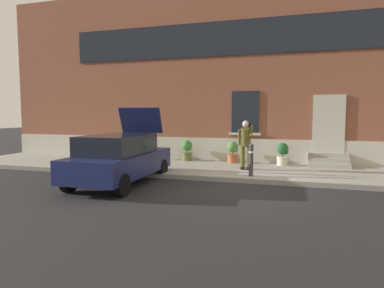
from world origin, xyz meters
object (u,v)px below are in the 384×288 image
object	(u,v)px
bollard_near_person	(251,159)
planter_olive	(187,150)
planter_terracotta	(233,152)
planter_cream	(283,153)
planter_charcoal	(144,149)
bollard_far_left	(155,155)
person_on_phone	(246,142)
hatchback_car_navy	(120,158)

from	to	relation	value
bollard_near_person	planter_olive	bearing A→B (deg)	137.07
planter_terracotta	planter_cream	size ratio (longest dim) A/B	1.00
planter_terracotta	bollard_near_person	bearing A→B (deg)	-68.89
bollard_near_person	planter_terracotta	distance (m)	2.95
planter_charcoal	bollard_far_left	bearing A→B (deg)	-57.87
bollard_near_person	person_on_phone	distance (m)	1.28
planter_charcoal	planter_olive	world-z (taller)	same
planter_terracotta	planter_olive	bearing A→B (deg)	178.43
person_on_phone	planter_cream	distance (m)	1.99
planter_charcoal	planter_olive	size ratio (longest dim) A/B	1.00
bollard_near_person	planter_charcoal	size ratio (longest dim) A/B	1.22
bollard_far_left	planter_terracotta	size ratio (longest dim) A/B	1.22
planter_terracotta	person_on_phone	bearing A→B (deg)	-65.49
planter_olive	planter_charcoal	bearing A→B (deg)	-176.01
bollard_near_person	planter_cream	size ratio (longest dim) A/B	1.22
hatchback_car_navy	planter_cream	xyz separation A→B (m)	(4.61, 4.27, -0.19)
person_on_phone	planter_cream	world-z (taller)	person_on_phone
person_on_phone	planter_olive	world-z (taller)	person_on_phone
person_on_phone	planter_cream	xyz separation A→B (m)	(1.23, 1.47, -0.54)
bollard_near_person	person_on_phone	size ratio (longest dim) A/B	0.60
planter_olive	person_on_phone	bearing A→B (deg)	-31.60
planter_olive	bollard_far_left	bearing A→B (deg)	-95.64
planter_charcoal	planter_terracotta	bearing A→B (deg)	1.21
planter_olive	hatchback_car_navy	bearing A→B (deg)	-99.07
hatchback_car_navy	person_on_phone	size ratio (longest dim) A/B	2.35
planter_olive	planter_terracotta	size ratio (longest dim) A/B	1.00
bollard_far_left	planter_charcoal	xyz separation A→B (m)	(-1.68, 2.67, -0.11)
planter_cream	planter_olive	bearing A→B (deg)	177.42
bollard_far_left	person_on_phone	distance (m)	3.20
bollard_near_person	planter_charcoal	distance (m)	5.64
bollard_near_person	planter_charcoal	world-z (taller)	bollard_near_person
hatchback_car_navy	planter_charcoal	bearing A→B (deg)	106.10
hatchback_car_navy	bollard_near_person	distance (m)	4.07
planter_charcoal	planter_cream	distance (m)	5.86
person_on_phone	planter_terracotta	bearing A→B (deg)	97.62
planter_terracotta	planter_cream	distance (m)	1.96
hatchback_car_navy	planter_terracotta	size ratio (longest dim) A/B	4.74
bollard_far_left	hatchback_car_navy	bearing A→B (deg)	-104.75
hatchback_car_navy	person_on_phone	bearing A→B (deg)	39.52
bollard_near_person	planter_charcoal	xyz separation A→B (m)	(-4.97, 2.67, -0.11)
planter_olive	planter_terracotta	xyz separation A→B (m)	(1.95, -0.05, 0.00)
bollard_far_left	planter_terracotta	distance (m)	3.54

